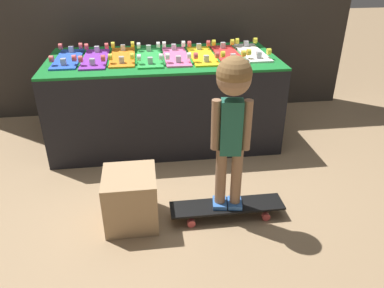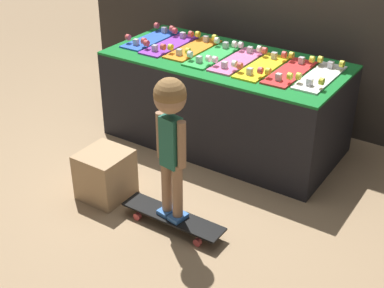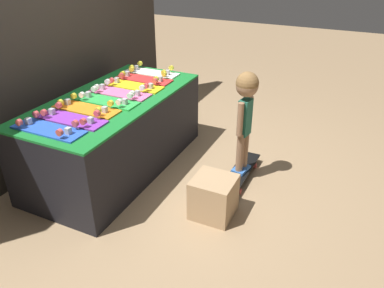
% 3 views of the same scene
% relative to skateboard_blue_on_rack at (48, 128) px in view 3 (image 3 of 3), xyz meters
% --- Properties ---
extents(ground_plane, '(16.00, 16.00, 0.00)m').
position_rel_skateboard_blue_on_rack_xyz_m(ground_plane, '(0.78, -0.61, -0.78)').
color(ground_plane, '#9E7F5B').
extents(back_wall, '(3.99, 0.10, 2.22)m').
position_rel_skateboard_blue_on_rack_xyz_m(back_wall, '(0.78, 0.70, 0.33)').
color(back_wall, '#332D28').
rests_on(back_wall, ground_plane).
extents(display_rack, '(1.93, 0.92, 0.76)m').
position_rel_skateboard_blue_on_rack_xyz_m(display_rack, '(0.78, -0.03, -0.40)').
color(display_rack, black).
rests_on(display_rack, ground_plane).
extents(skateboard_blue_on_rack, '(0.20, 0.61, 0.09)m').
position_rel_skateboard_blue_on_rack_xyz_m(skateboard_blue_on_rack, '(0.00, 0.00, 0.00)').
color(skateboard_blue_on_rack, blue).
rests_on(skateboard_blue_on_rack, display_rack).
extents(skateboard_purple_on_rack, '(0.20, 0.61, 0.09)m').
position_rel_skateboard_blue_on_rack_xyz_m(skateboard_purple_on_rack, '(0.22, -0.03, 0.00)').
color(skateboard_purple_on_rack, purple).
rests_on(skateboard_purple_on_rack, display_rack).
extents(skateboard_orange_on_rack, '(0.20, 0.61, 0.09)m').
position_rel_skateboard_blue_on_rack_xyz_m(skateboard_orange_on_rack, '(0.45, -0.00, 0.00)').
color(skateboard_orange_on_rack, orange).
rests_on(skateboard_orange_on_rack, display_rack).
extents(skateboard_green_on_rack, '(0.20, 0.61, 0.09)m').
position_rel_skateboard_blue_on_rack_xyz_m(skateboard_green_on_rack, '(0.67, -0.05, 0.00)').
color(skateboard_green_on_rack, green).
rests_on(skateboard_green_on_rack, display_rack).
extents(skateboard_pink_on_rack, '(0.20, 0.61, 0.09)m').
position_rel_skateboard_blue_on_rack_xyz_m(skateboard_pink_on_rack, '(0.90, -0.04, 0.00)').
color(skateboard_pink_on_rack, pink).
rests_on(skateboard_pink_on_rack, display_rack).
extents(skateboard_yellow_on_rack, '(0.20, 0.61, 0.09)m').
position_rel_skateboard_blue_on_rack_xyz_m(skateboard_yellow_on_rack, '(1.12, -0.06, 0.00)').
color(skateboard_yellow_on_rack, yellow).
rests_on(skateboard_yellow_on_rack, display_rack).
extents(skateboard_red_on_rack, '(0.20, 0.61, 0.09)m').
position_rel_skateboard_blue_on_rack_xyz_m(skateboard_red_on_rack, '(1.34, -0.04, 0.00)').
color(skateboard_red_on_rack, red).
rests_on(skateboard_red_on_rack, display_rack).
extents(skateboard_white_on_rack, '(0.20, 0.61, 0.09)m').
position_rel_skateboard_blue_on_rack_xyz_m(skateboard_white_on_rack, '(1.57, -0.00, 0.00)').
color(skateboard_white_on_rack, white).
rests_on(skateboard_white_on_rack, display_rack).
extents(skateboard_on_floor, '(0.75, 0.18, 0.09)m').
position_rel_skateboard_blue_on_rack_xyz_m(skateboard_on_floor, '(1.11, -1.24, -0.70)').
color(skateboard_on_floor, black).
rests_on(skateboard_on_floor, ground_plane).
extents(child, '(0.24, 0.20, 0.99)m').
position_rel_skateboard_blue_on_rack_xyz_m(child, '(1.11, -1.24, 0.01)').
color(child, '#3870C6').
rests_on(child, skateboard_on_floor).
extents(storage_box, '(0.33, 0.34, 0.35)m').
position_rel_skateboard_blue_on_rack_xyz_m(storage_box, '(0.48, -1.21, -0.60)').
color(storage_box, tan).
rests_on(storage_box, ground_plane).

